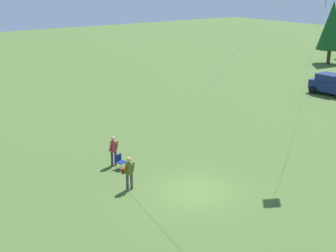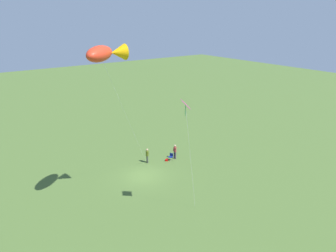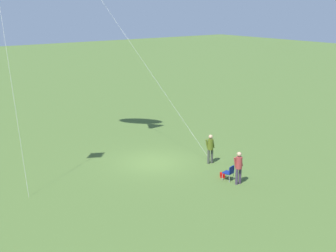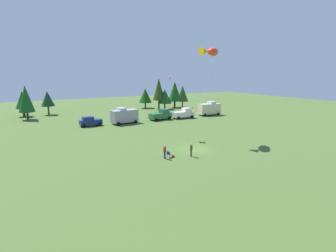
{
  "view_description": "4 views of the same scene",
  "coord_description": "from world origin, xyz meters",
  "px_view_note": "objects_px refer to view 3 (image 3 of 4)",
  "views": [
    {
      "loc": [
        16.53,
        -13.78,
        10.24
      ],
      "look_at": [
        -3.41,
        0.84,
        2.42
      ],
      "focal_mm": 50.0,
      "sensor_mm": 36.0,
      "label": 1
    },
    {
      "loc": [
        16.36,
        26.61,
        16.24
      ],
      "look_at": [
        -2.41,
        1.08,
        5.41
      ],
      "focal_mm": 35.0,
      "sensor_mm": 36.0,
      "label": 2
    },
    {
      "loc": [
        -21.37,
        14.93,
        9.16
      ],
      "look_at": [
        -3.41,
        1.51,
        3.18
      ],
      "focal_mm": 50.0,
      "sensor_mm": 36.0,
      "label": 3
    },
    {
      "loc": [
        -20.42,
        -28.38,
        10.45
      ],
      "look_at": [
        -2.57,
        2.47,
        3.09
      ],
      "focal_mm": 28.0,
      "sensor_mm": 36.0,
      "label": 4
    }
  ],
  "objects_px": {
    "folding_chair": "(229,172)",
    "backpack_on_grass": "(222,175)",
    "person_spectator": "(239,165)",
    "person_kite_flyer": "(210,147)"
  },
  "relations": [
    {
      "from": "person_spectator",
      "to": "backpack_on_grass",
      "type": "relative_size",
      "value": 5.44
    },
    {
      "from": "person_kite_flyer",
      "to": "backpack_on_grass",
      "type": "height_order",
      "value": "person_kite_flyer"
    },
    {
      "from": "person_spectator",
      "to": "backpack_on_grass",
      "type": "distance_m",
      "value": 1.51
    },
    {
      "from": "folding_chair",
      "to": "person_spectator",
      "type": "bearing_deg",
      "value": 166.94
    },
    {
      "from": "person_kite_flyer",
      "to": "person_spectator",
      "type": "xyz_separation_m",
      "value": [
        -3.27,
        0.97,
        0.0
      ]
    },
    {
      "from": "folding_chair",
      "to": "backpack_on_grass",
      "type": "height_order",
      "value": "folding_chair"
    },
    {
      "from": "person_kite_flyer",
      "to": "backpack_on_grass",
      "type": "relative_size",
      "value": 5.44
    },
    {
      "from": "person_kite_flyer",
      "to": "folding_chair",
      "type": "height_order",
      "value": "person_kite_flyer"
    },
    {
      "from": "folding_chair",
      "to": "backpack_on_grass",
      "type": "distance_m",
      "value": 0.7
    },
    {
      "from": "person_kite_flyer",
      "to": "folding_chair",
      "type": "relative_size",
      "value": 2.12
    }
  ]
}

